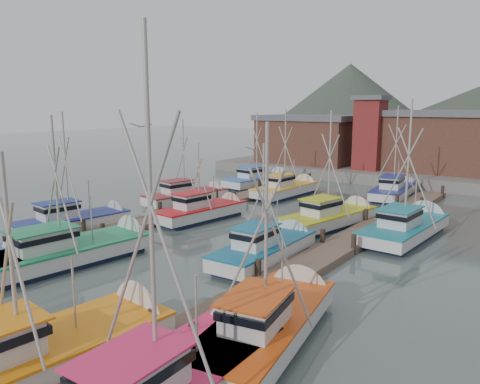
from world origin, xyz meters
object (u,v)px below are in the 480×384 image
Objects in this scene: lookout_tower at (370,132)px; boat_4 at (75,250)px; boat_12 at (288,189)px; boat_1 at (45,352)px; boat_8 at (206,211)px.

lookout_tower is 0.81× the size of boat_4.
boat_12 is (-0.40, 23.99, 0.00)m from boat_4.
boat_12 is (-2.35, -14.46, -4.87)m from lookout_tower.
boat_1 is (6.76, -45.56, -4.87)m from lookout_tower.
boat_1 is at bearing -33.05° from boat_4.
boat_1 is at bearing -70.94° from boat_12.
lookout_tower is 0.94× the size of boat_12.
boat_8 is 12.04m from boat_12.
boat_4 is at bearing -86.32° from boat_12.
lookout_tower reaches higher than boat_1.
boat_1 is 0.99× the size of boat_4.
lookout_tower is 38.81m from boat_4.
boat_1 is at bearing -81.56° from lookout_tower.
boat_1 is 1.24× the size of boat_8.
boat_4 is 23.99m from boat_12.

